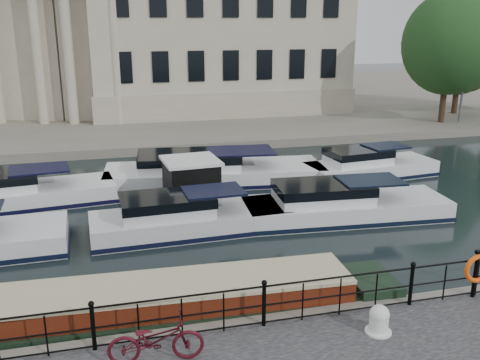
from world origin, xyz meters
name	(u,v)px	position (x,y,z in m)	size (l,w,h in m)	color
ground_plane	(241,301)	(0.00, 0.00, 0.00)	(160.00, 160.00, 0.00)	black
far_bank	(139,101)	(0.00, 39.00, 0.28)	(120.00, 42.00, 0.55)	#6B665B
railing	(264,301)	(0.00, -2.25, 1.20)	(24.14, 0.14, 1.22)	black
civic_building	(126,29)	(-1.00, 34.71, 7.04)	(53.55, 31.84, 16.85)	#ADA38C
bicycle	(156,339)	(-2.69, -3.05, 1.10)	(0.72, 2.08, 1.09)	#440C15
mooring_bollard	(379,320)	(2.56, -3.23, 0.89)	(0.64, 0.64, 0.72)	silver
life_ring_post	(478,269)	(5.88, -2.37, 1.39)	(0.83, 0.21, 1.35)	black
narrowboat	(116,317)	(-3.50, -0.66, 0.37)	(15.61, 2.73, 1.57)	black
harbour_hut	(191,185)	(0.00, 8.39, 0.95)	(3.32, 2.84, 2.19)	#6B665B
cabin_cruisers	(177,199)	(-0.65, 8.45, 0.37)	(27.27, 10.11, 1.99)	white
trees	(480,51)	(24.38, 22.18, 5.57)	(14.26, 8.97, 9.27)	black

